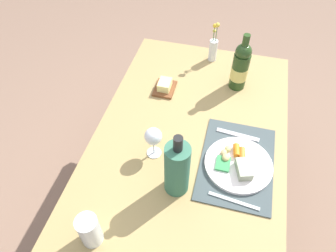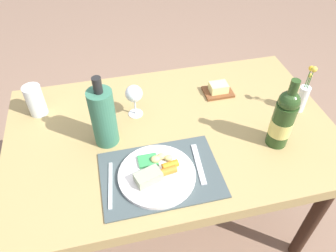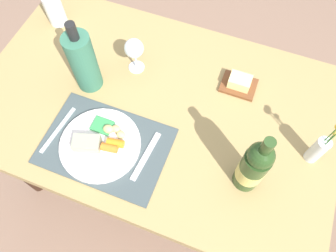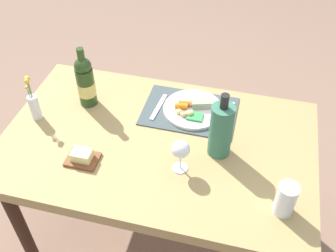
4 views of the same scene
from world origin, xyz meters
name	(u,v)px [view 1 (image 1 of 4)]	position (x,y,z in m)	size (l,w,h in m)	color
ground_plane	(184,208)	(0.00, 0.00, 0.00)	(8.00, 8.00, 0.00)	#866753
dining_table	(189,146)	(0.00, 0.00, 0.63)	(1.34, 0.83, 0.70)	#A08650
placemat	(237,163)	(-0.10, -0.22, 0.71)	(0.43, 0.29, 0.01)	#3E4B4C
dinner_plate	(238,164)	(-0.11, -0.22, 0.72)	(0.28, 0.28, 0.05)	white
fork	(234,201)	(-0.27, -0.22, 0.71)	(0.01, 0.19, 0.01)	silver
knife	(238,135)	(0.05, -0.20, 0.71)	(0.02, 0.19, 0.01)	silver
cooler_bottle	(177,169)	(-0.26, 0.00, 0.83)	(0.09, 0.09, 0.30)	#356D53
butter_dish	(165,86)	(0.26, 0.19, 0.72)	(0.13, 0.10, 0.05)	brown
water_tumbler	(90,231)	(-0.53, 0.23, 0.76)	(0.07, 0.07, 0.14)	silver
flower_vase	(213,48)	(0.57, -0.01, 0.78)	(0.04, 0.04, 0.23)	silver
wine_bottle	(240,67)	(0.38, -0.16, 0.82)	(0.08, 0.08, 0.30)	#26421B
wine_glass	(153,137)	(-0.13, 0.13, 0.81)	(0.07, 0.07, 0.15)	white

